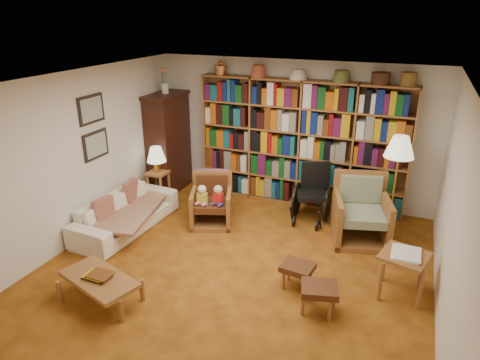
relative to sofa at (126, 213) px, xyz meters
The scene contains 23 objects.
floor 2.09m from the sofa, ahead, with size 5.00×5.00×0.00m, color #A45F19.
ceiling 3.04m from the sofa, ahead, with size 5.00×5.00×0.00m, color silver.
wall_back 3.16m from the sofa, 47.07° to the left, with size 5.00×5.00×0.00m, color silver.
wall_front 3.60m from the sofa, 53.75° to the right, with size 5.00×5.00×0.00m, color silver.
wall_left 1.11m from the sofa, 146.65° to the right, with size 5.00×5.00×0.00m, color silver.
wall_right 4.66m from the sofa, ahead, with size 5.00×5.00×0.00m, color silver.
bookshelf 3.16m from the sofa, 42.10° to the left, with size 3.60×0.30×2.42m.
curio_cabinet 1.85m from the sofa, 96.86° to the left, with size 0.50×0.95×2.40m.
framed_pictures 1.42m from the sofa, behind, with size 0.03×0.52×0.97m.
sofa is the anchor object (origin of this frame).
sofa_throw 0.06m from the sofa, ahead, with size 0.80×1.49×0.04m, color #C5AF90.
cushion_left 0.41m from the sofa, 110.38° to the left, with size 0.11×0.36×0.36m, color maroon.
cushion_right 0.41m from the sofa, 110.38° to the right, with size 0.11×0.34×0.34m, color maroon.
side_table_lamp 1.12m from the sofa, 95.14° to the left, with size 0.35×0.35×0.57m.
table_lamp 1.27m from the sofa, 95.14° to the left, with size 0.34×0.34×0.46m.
armchair_leather 1.40m from the sofa, 32.84° to the left, with size 0.88×0.88×0.82m.
armchair_sage 3.67m from the sofa, 18.12° to the left, with size 1.02×1.03×0.99m.
wheelchair 3.03m from the sofa, 29.28° to the left, with size 0.61×0.77×0.96m.
floor_lamp 4.25m from the sofa, 18.72° to the left, with size 0.43×0.43×1.61m.
side_table_papers 4.14m from the sofa, ahead, with size 0.63×0.63×0.59m.
footstool_a 2.97m from the sofa, ahead, with size 0.42×0.37×0.33m.
footstool_b 3.39m from the sofa, 14.28° to the right, with size 0.49×0.45×0.35m.
coffee_table 1.84m from the sofa, 63.16° to the right, with size 1.09×0.76×0.39m.
Camera 1 is at (1.94, -4.64, 3.29)m, focal length 32.00 mm.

